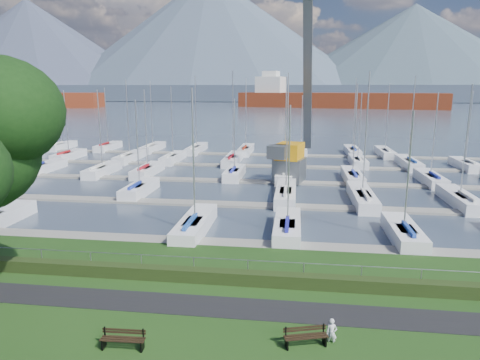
% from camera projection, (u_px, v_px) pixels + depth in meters
% --- Properties ---
extents(path, '(160.00, 2.00, 0.04)m').
position_uv_depth(path, '(200.00, 305.00, 20.68)').
color(path, black).
rests_on(path, grass).
extents(water, '(800.00, 540.00, 0.20)m').
position_uv_depth(water, '(290.00, 104.00, 275.58)').
color(water, '#3B4757').
extents(hedge, '(80.00, 0.70, 0.70)m').
position_uv_depth(hedge, '(210.00, 276.00, 23.12)').
color(hedge, '#213011').
rests_on(hedge, grass).
extents(fence, '(80.00, 0.04, 0.04)m').
position_uv_depth(fence, '(211.00, 258.00, 23.33)').
color(fence, gray).
rests_on(fence, grass).
extents(foothill, '(900.00, 80.00, 12.00)m').
position_uv_depth(foothill, '(292.00, 93.00, 342.04)').
color(foothill, '#3D4859').
rests_on(foothill, water).
extents(mountains, '(1190.00, 360.00, 115.00)m').
position_uv_depth(mountains, '(302.00, 48.00, 404.77)').
color(mountains, '#3F4C5C').
rests_on(mountains, water).
extents(docks, '(90.00, 41.60, 0.25)m').
position_uv_depth(docks, '(256.00, 182.00, 48.82)').
color(docks, gray).
rests_on(docks, water).
extents(bench_left, '(1.82, 0.49, 0.85)m').
position_uv_depth(bench_left, '(123.00, 339.00, 17.20)').
color(bench_left, black).
rests_on(bench_left, grass).
extents(bench_right, '(1.85, 0.91, 0.85)m').
position_uv_depth(bench_right, '(306.00, 336.00, 17.39)').
color(bench_right, black).
rests_on(bench_right, grass).
extents(person, '(0.47, 0.35, 1.20)m').
position_uv_depth(person, '(332.00, 329.00, 17.58)').
color(person, silver).
rests_on(person, grass).
extents(crane, '(5.18, 13.45, 22.35)m').
position_uv_depth(crane, '(294.00, 132.00, 48.87)').
color(crane, slate).
rests_on(crane, water).
extents(cargo_ship_west, '(80.61, 25.32, 21.50)m').
position_uv_depth(cargo_ship_west, '(19.00, 100.00, 229.20)').
color(cargo_ship_west, maroon).
rests_on(cargo_ship_west, water).
extents(cargo_ship_mid, '(107.92, 41.06, 21.50)m').
position_uv_depth(cargo_ship_mid, '(330.00, 100.00, 226.59)').
color(cargo_ship_mid, maroon).
rests_on(cargo_ship_mid, water).
extents(sailboat_fleet, '(75.92, 49.81, 13.09)m').
position_uv_depth(sailboat_fleet, '(240.00, 129.00, 51.45)').
color(sailboat_fleet, navy).
rests_on(sailboat_fleet, water).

